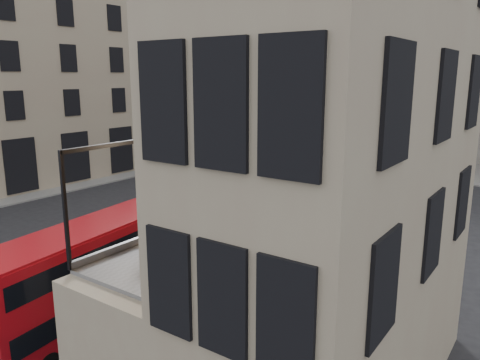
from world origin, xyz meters
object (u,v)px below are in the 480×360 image
Objects in this scene: cafe_table_near at (152,234)px; pedestrian_b at (287,153)px; bicycle at (220,189)px; traffic_light_far at (227,142)px; car_a at (297,178)px; cafe_chair_a at (199,259)px; cafe_chair_d at (326,201)px; cafe_table_far at (270,186)px; traffic_light_near at (254,189)px; cyclist at (213,224)px; pedestrian_a at (205,152)px; cafe_chair_c at (280,222)px; bus_far at (286,146)px; pedestrian_d at (404,172)px; pedestrian_e at (174,170)px; car_c at (188,175)px; cafe_table_mid at (227,203)px; car_b at (294,173)px; cafe_chair_b at (254,232)px; pedestrian_c at (385,155)px; bus_near at (101,267)px; street_lamp_b at (330,142)px; street_lamp_a at (144,152)px.

pedestrian_b is at bearing 114.46° from cafe_table_near.
cafe_table_near is at bearing -164.06° from bicycle.
car_a is at bearing -22.74° from traffic_light_far.
car_a is 29.35m from cafe_chair_a.
cafe_chair_a is at bearing -91.53° from cafe_chair_d.
cafe_table_far is at bearing -124.89° from pedestrian_b.
traffic_light_far reaches higher than pedestrian_b.
traffic_light_near is 3.71m from cyclist.
cafe_chair_a is 0.98× the size of cafe_chair_d.
cafe_chair_c reaches higher than pedestrian_a.
pedestrian_d is at bearing -0.96° from bus_far.
traffic_light_far reaches higher than bicycle.
cyclist is (13.43, -19.35, -1.50)m from traffic_light_far.
cyclist is 0.96× the size of pedestrian_e.
cafe_chair_a is at bearing 115.33° from car_c.
bicycle is 19.82m from cafe_table_far.
pedestrian_e reaches higher than bicycle.
pedestrian_e is (-12.62, 10.28, 0.04)m from cyclist.
car_a is 0.82× the size of car_c.
pedestrian_a is 38.17m from cafe_table_mid.
traffic_light_near and traffic_light_far have the same top height.
pedestrian_a reaches higher than car_a.
car_b is at bearing -17.41° from traffic_light_far.
bus_far is 5.25× the size of pedestrian_d.
cafe_chair_b is at bearing 148.14° from pedestrian_d.
pedestrian_b reaches higher than car_c.
bus_far reaches higher than pedestrian_c.
pedestrian_c is 0.89× the size of pedestrian_d.
traffic_light_far is 32.17m from cafe_table_far.
pedestrian_e is (-5.25, -10.95, -1.25)m from bus_far.
cafe_chair_a is (8.47, -15.15, 2.42)m from traffic_light_near.
traffic_light_near is at bearing 126.68° from cafe_chair_c.
cafe_chair_d is at bearing 125.80° from car_c.
traffic_light_near is at bearing 135.68° from cafe_chair_d.
bicycle is at bearing -31.55° from pedestrian_a.
cafe_chair_d reaches higher than pedestrian_e.
bus_near is at bearing 106.98° from car_c.
cafe_table_near reaches higher than pedestrian_a.
pedestrian_c is (13.31, 10.77, -1.57)m from traffic_light_far.
bus_far is 31.23m from cafe_chair_d.
traffic_light_near reaches higher than pedestrian_d.
cafe_chair_a is (22.47, -31.15, 2.42)m from traffic_light_far.
street_lamp_b is 5.71× the size of cafe_chair_c.
pedestrian_a is at bearing 133.37° from cafe_table_far.
cafe_table_mid is at bearing 14.96° from bus_near.
bus_far is at bearing -12.41° from bicycle.
pedestrian_d is at bearing 97.76° from cafe_chair_a.
cafe_chair_b reaches higher than pedestrian_d.
cyclist is (15.43, -9.35, -1.47)m from street_lamp_a.
traffic_light_far is 0.79× the size of car_c.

